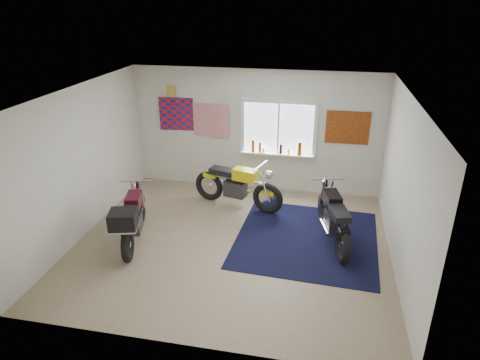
% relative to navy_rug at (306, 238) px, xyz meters
% --- Properties ---
extents(ground, '(5.50, 5.50, 0.00)m').
position_rel_navy_rug_xyz_m(ground, '(-1.31, -0.42, -0.01)').
color(ground, '#9E896B').
rests_on(ground, ground).
extents(room_shell, '(5.50, 5.50, 5.50)m').
position_rel_navy_rug_xyz_m(room_shell, '(-1.31, -0.42, 1.63)').
color(room_shell, white).
rests_on(room_shell, ground).
extents(navy_rug, '(2.63, 2.73, 0.01)m').
position_rel_navy_rug_xyz_m(navy_rug, '(0.00, 0.00, 0.00)').
color(navy_rug, black).
rests_on(navy_rug, ground).
extents(window_assembly, '(1.66, 0.17, 1.26)m').
position_rel_navy_rug_xyz_m(window_assembly, '(-0.81, 2.05, 1.36)').
color(window_assembly, white).
rests_on(window_assembly, room_shell).
extents(oil_bottles, '(1.10, 0.09, 0.30)m').
position_rel_navy_rug_xyz_m(oil_bottles, '(-0.78, 1.98, 1.02)').
color(oil_bottles, brown).
rests_on(oil_bottles, window_assembly).
extents(flag_display, '(1.60, 0.10, 1.17)m').
position_rel_navy_rug_xyz_m(flag_display, '(-3.21, 2.06, 2.14)').
color(flag_display, red).
rests_on(flag_display, room_shell).
extents(triumph_poster, '(0.90, 0.03, 0.70)m').
position_rel_navy_rug_xyz_m(triumph_poster, '(0.64, 2.06, 1.54)').
color(triumph_poster, '#A54C14').
rests_on(triumph_poster, room_shell).
extents(yellow_triumph, '(1.99, 0.76, 1.02)m').
position_rel_navy_rug_xyz_m(yellow_triumph, '(-1.52, 1.06, 0.44)').
color(yellow_triumph, black).
rests_on(yellow_triumph, ground).
extents(black_chrome_bike, '(0.72, 1.93, 1.01)m').
position_rel_navy_rug_xyz_m(black_chrome_bike, '(0.44, 0.05, 0.44)').
color(black_chrome_bike, black).
rests_on(black_chrome_bike, navy_rug).
extents(maroon_tourer, '(0.85, 1.92, 0.98)m').
position_rel_navy_rug_xyz_m(maroon_tourer, '(-3.02, -0.79, 0.50)').
color(maroon_tourer, black).
rests_on(maroon_tourer, ground).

